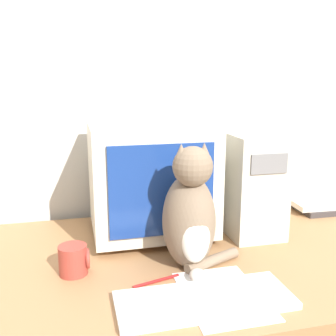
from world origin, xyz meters
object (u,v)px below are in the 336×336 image
(cat, at_px, (190,216))
(pen, at_px, (156,281))
(computer_tower, at_px, (242,178))
(mug, at_px, (74,260))
(crt_monitor, at_px, (151,178))
(book_stack, at_px, (310,205))
(keyboard, at_px, (205,300))

(cat, distance_m, pen, 0.22)
(computer_tower, relative_size, mug, 4.71)
(computer_tower, distance_m, cat, 0.43)
(pen, height_order, mug, mug)
(crt_monitor, xyz_separation_m, book_stack, (0.74, 0.09, -0.19))
(crt_monitor, relative_size, cat, 1.10)
(cat, relative_size, book_stack, 1.97)
(crt_monitor, relative_size, computer_tower, 1.01)
(book_stack, height_order, pen, book_stack)
(computer_tower, relative_size, book_stack, 2.14)
(book_stack, height_order, mug, mug)
(computer_tower, xyz_separation_m, keyboard, (-0.33, -0.51, -0.18))
(cat, distance_m, book_stack, 0.79)
(computer_tower, relative_size, cat, 1.09)
(crt_monitor, bearing_deg, cat, -78.06)
(cat, bearing_deg, crt_monitor, 102.32)
(keyboard, height_order, cat, cat)
(crt_monitor, height_order, keyboard, crt_monitor)
(cat, relative_size, mug, 4.33)
(computer_tower, bearing_deg, keyboard, -122.46)
(computer_tower, height_order, keyboard, computer_tower)
(pen, bearing_deg, book_stack, 29.92)
(crt_monitor, xyz_separation_m, mug, (-0.29, -0.25, -0.17))
(pen, bearing_deg, crt_monitor, 80.83)
(computer_tower, distance_m, pen, 0.60)
(crt_monitor, relative_size, pen, 3.01)
(book_stack, bearing_deg, mug, -161.24)
(book_stack, bearing_deg, crt_monitor, -172.74)
(keyboard, bearing_deg, computer_tower, 57.54)
(mug, bearing_deg, crt_monitor, 41.48)
(crt_monitor, bearing_deg, keyboard, -85.25)
(cat, bearing_deg, mug, 173.68)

